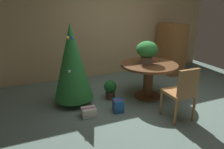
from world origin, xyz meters
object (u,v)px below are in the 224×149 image
object	(u,v)px
gift_box_cream	(89,112)
wooden_cabinet	(171,49)
round_dining_table	(149,73)
flower_vase	(147,50)
potted_plant	(110,89)
gift_box_blue	(118,106)
holiday_tree	(72,62)
wooden_chair_near	(182,91)

from	to	relation	value
gift_box_cream	wooden_cabinet	bearing A→B (deg)	27.66
round_dining_table	wooden_cabinet	bearing A→B (deg)	39.10
flower_vase	potted_plant	bearing A→B (deg)	165.32
gift_box_blue	flower_vase	bearing A→B (deg)	25.74
flower_vase	gift_box_cream	bearing A→B (deg)	-165.97
holiday_tree	gift_box_blue	distance (m)	1.19
gift_box_cream	potted_plant	distance (m)	0.83
gift_box_blue	gift_box_cream	size ratio (longest dim) A/B	0.87
wooden_chair_near	potted_plant	world-z (taller)	wooden_chair_near
flower_vase	wooden_chair_near	size ratio (longest dim) A/B	0.49
flower_vase	wooden_chair_near	xyz separation A→B (m)	(0.05, -1.05, -0.48)
gift_box_cream	potted_plant	world-z (taller)	potted_plant
flower_vase	wooden_cabinet	world-z (taller)	wooden_cabinet
round_dining_table	gift_box_cream	world-z (taller)	round_dining_table
round_dining_table	wooden_cabinet	xyz separation A→B (m)	(1.49, 1.21, 0.15)
round_dining_table	potted_plant	distance (m)	0.86
potted_plant	holiday_tree	bearing A→B (deg)	173.03
round_dining_table	flower_vase	distance (m)	0.47
wooden_chair_near	round_dining_table	bearing A→B (deg)	90.00
holiday_tree	gift_box_cream	world-z (taller)	holiday_tree
holiday_tree	gift_box_blue	xyz separation A→B (m)	(0.66, -0.66, -0.73)
gift_box_cream	wooden_cabinet	world-z (taller)	wooden_cabinet
wooden_chair_near	gift_box_blue	xyz separation A→B (m)	(-0.84, 0.67, -0.41)
flower_vase	gift_box_blue	xyz separation A→B (m)	(-0.80, -0.39, -0.89)
round_dining_table	flower_vase	bearing A→B (deg)	140.73
flower_vase	potted_plant	world-z (taller)	flower_vase
round_dining_table	wooden_cabinet	distance (m)	1.92
gift_box_blue	potted_plant	bearing A→B (deg)	82.28
flower_vase	wooden_cabinet	bearing A→B (deg)	37.41
flower_vase	gift_box_blue	size ratio (longest dim) A/B	2.00
wooden_chair_near	gift_box_blue	bearing A→B (deg)	141.69
gift_box_blue	wooden_cabinet	xyz separation A→B (m)	(2.33, 1.56, 0.58)
round_dining_table	gift_box_blue	world-z (taller)	round_dining_table
flower_vase	potted_plant	distance (m)	1.08
wooden_chair_near	gift_box_cream	size ratio (longest dim) A/B	3.54
gift_box_cream	potted_plant	size ratio (longest dim) A/B	0.66
wooden_cabinet	potted_plant	bearing A→B (deg)	-156.44
wooden_chair_near	gift_box_cream	xyz separation A→B (m)	(-1.39, 0.72, -0.45)
wooden_cabinet	flower_vase	bearing A→B (deg)	-142.59
wooden_chair_near	holiday_tree	size ratio (longest dim) A/B	0.59
gift_box_blue	potted_plant	world-z (taller)	potted_plant
wooden_chair_near	holiday_tree	xyz separation A→B (m)	(-1.51, 1.33, 0.32)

